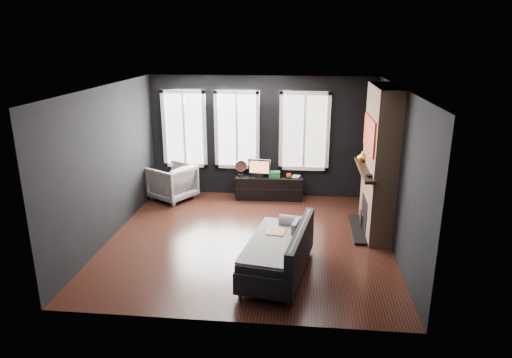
# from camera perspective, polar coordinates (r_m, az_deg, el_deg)

# --- Properties ---
(floor) EXTENTS (5.00, 5.00, 0.00)m
(floor) POSITION_cam_1_polar(r_m,az_deg,el_deg) (8.30, -0.91, -7.53)
(floor) COLOR black
(floor) RESTS_ON ground
(ceiling) EXTENTS (5.00, 5.00, 0.00)m
(ceiling) POSITION_cam_1_polar(r_m,az_deg,el_deg) (7.57, -1.00, 11.34)
(ceiling) COLOR white
(ceiling) RESTS_ON ground
(wall_back) EXTENTS (5.00, 0.02, 2.70)m
(wall_back) POSITION_cam_1_polar(r_m,az_deg,el_deg) (10.24, 0.70, 5.28)
(wall_back) COLOR black
(wall_back) RESTS_ON ground
(wall_left) EXTENTS (0.02, 5.00, 2.70)m
(wall_left) POSITION_cam_1_polar(r_m,az_deg,el_deg) (8.49, -17.97, 1.87)
(wall_left) COLOR black
(wall_left) RESTS_ON ground
(wall_right) EXTENTS (0.02, 5.00, 2.70)m
(wall_right) POSITION_cam_1_polar(r_m,az_deg,el_deg) (7.94, 17.27, 0.89)
(wall_right) COLOR black
(wall_right) RESTS_ON ground
(windows) EXTENTS (4.00, 0.16, 1.76)m
(windows) POSITION_cam_1_polar(r_m,az_deg,el_deg) (10.09, -1.89, 11.02)
(windows) COLOR white
(windows) RESTS_ON wall_back
(fireplace) EXTENTS (0.70, 1.62, 2.70)m
(fireplace) POSITION_cam_1_polar(r_m,az_deg,el_deg) (8.47, 15.20, 2.09)
(fireplace) COLOR #93724C
(fireplace) RESTS_ON floor
(sofa) EXTENTS (1.22, 1.97, 0.79)m
(sofa) POSITION_cam_1_polar(r_m,az_deg,el_deg) (7.03, 2.70, -8.81)
(sofa) COLOR #242427
(sofa) RESTS_ON floor
(stripe_pillow) EXTENTS (0.14, 0.32, 0.31)m
(stripe_pillow) POSITION_cam_1_polar(r_m,az_deg,el_deg) (7.25, 4.96, -6.46)
(stripe_pillow) COLOR gray
(stripe_pillow) RESTS_ON sofa
(armchair) EXTENTS (1.11, 1.13, 0.87)m
(armchair) POSITION_cam_1_polar(r_m,az_deg,el_deg) (10.31, -10.45, -0.20)
(armchair) COLOR silver
(armchair) RESTS_ON floor
(media_console) EXTENTS (1.50, 0.52, 0.51)m
(media_console) POSITION_cam_1_polar(r_m,az_deg,el_deg) (10.26, 1.66, -1.03)
(media_console) COLOR black
(media_console) RESTS_ON floor
(monitor) EXTENTS (0.51, 0.15, 0.45)m
(monitor) POSITION_cam_1_polar(r_m,az_deg,el_deg) (10.11, 0.43, 1.53)
(monitor) COLOR black
(monitor) RESTS_ON media_console
(desk_fan) EXTENTS (0.29, 0.29, 0.37)m
(desk_fan) POSITION_cam_1_polar(r_m,az_deg,el_deg) (10.19, -1.90, 1.43)
(desk_fan) COLOR gray
(desk_fan) RESTS_ON media_console
(mug) EXTENTS (0.14, 0.12, 0.11)m
(mug) POSITION_cam_1_polar(r_m,az_deg,el_deg) (10.11, 4.11, 0.50)
(mug) COLOR orange
(mug) RESTS_ON media_console
(book) EXTENTS (0.16, 0.05, 0.22)m
(book) POSITION_cam_1_polar(r_m,az_deg,el_deg) (10.17, 4.58, 0.91)
(book) COLOR #B8A38E
(book) RESTS_ON media_console
(storage_box) EXTENTS (0.24, 0.16, 0.13)m
(storage_box) POSITION_cam_1_polar(r_m,az_deg,el_deg) (10.12, 2.33, 0.61)
(storage_box) COLOR #297938
(storage_box) RESTS_ON media_console
(mantel_vase) EXTENTS (0.23, 0.24, 0.19)m
(mantel_vase) POSITION_cam_1_polar(r_m,az_deg,el_deg) (8.87, 13.15, 2.75)
(mantel_vase) COLOR gold
(mantel_vase) RESTS_ON fireplace
(mantel_clock) EXTENTS (0.14, 0.14, 0.04)m
(mantel_clock) POSITION_cam_1_polar(r_m,az_deg,el_deg) (7.94, 13.96, 0.41)
(mantel_clock) COLOR black
(mantel_clock) RESTS_ON fireplace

